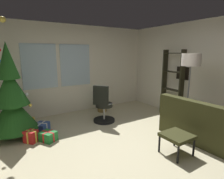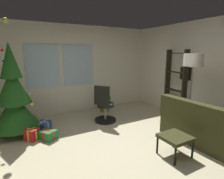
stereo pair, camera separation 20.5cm
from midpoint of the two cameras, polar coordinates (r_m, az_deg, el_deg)
name	(u,v)px [view 1 (the left image)]	position (r m, az deg, el deg)	size (l,w,h in m)	color
ground_plane	(126,154)	(3.55, 2.62, -19.75)	(5.03, 5.46, 0.10)	#C0B793
wall_back_with_windows	(70,69)	(5.55, -14.06, 6.16)	(5.03, 0.12, 2.59)	silver
wall_right_with_frames	(211,73)	(4.99, 27.85, 4.53)	(0.12, 5.46, 2.59)	silver
couch	(222,129)	(4.21, 30.23, -10.84)	(1.68, 2.01, 0.87)	#313217
footstool	(177,137)	(3.47, 18.17, -14.02)	(0.48, 0.47, 0.38)	#313217
holiday_tree	(12,99)	(4.39, -30.30, -2.72)	(0.99, 0.99, 2.48)	#4C331E
gift_box_red	(31,136)	(4.18, -25.53, -13.22)	(0.31, 0.31, 0.25)	red
gift_box_green	(48,136)	(4.11, -20.91, -13.63)	(0.38, 0.40, 0.20)	#1E722D
gift_box_gold	(27,122)	(5.11, -26.33, -9.08)	(0.38, 0.34, 0.19)	gold
gift_box_blue	(42,127)	(4.60, -22.52, -10.98)	(0.40, 0.41, 0.21)	#2D4C99
office_chair	(103,108)	(4.72, -4.06, -5.84)	(0.59, 0.58, 0.99)	black
bookshelf	(172,88)	(5.38, 17.37, 0.56)	(0.18, 0.64, 1.88)	black
floor_lamp	(191,64)	(4.43, 22.39, 7.46)	(0.42, 0.42, 1.78)	slate
potted_plant	(101,104)	(5.60, -4.47, -4.47)	(0.46, 0.48, 0.64)	olive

